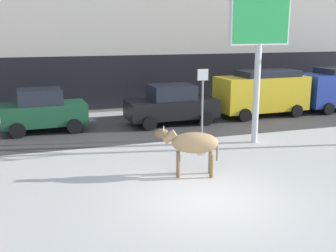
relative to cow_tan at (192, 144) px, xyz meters
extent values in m
plane|color=silver|center=(-0.30, -1.84, -0.99)|extent=(120.00, 120.00, 0.00)
cube|color=#423F3F|center=(-0.30, 6.72, -0.99)|extent=(60.00, 5.60, 0.01)
cube|color=black|center=(-0.30, 10.53, 0.61)|extent=(43.12, 0.10, 2.80)
ellipsoid|color=tan|center=(0.07, -0.02, 0.03)|extent=(1.52, 1.02, 0.64)
cylinder|color=olive|center=(-0.46, -0.05, -0.64)|extent=(0.12, 0.12, 0.70)
cylinder|color=olive|center=(-0.33, 0.32, -0.64)|extent=(0.12, 0.12, 0.70)
cylinder|color=olive|center=(0.47, -0.37, -0.64)|extent=(0.12, 0.12, 0.70)
cylinder|color=olive|center=(0.59, 0.00, -0.64)|extent=(0.12, 0.12, 0.70)
cylinder|color=tan|center=(-0.64, 0.22, 0.21)|extent=(0.54, 0.40, 0.44)
ellipsoid|color=olive|center=(-0.85, 0.29, 0.31)|extent=(0.49, 0.37, 0.28)
cone|color=beige|center=(-0.85, 0.17, 0.47)|extent=(0.09, 0.13, 0.15)
cone|color=beige|center=(-0.78, 0.38, 0.47)|extent=(0.09, 0.13, 0.15)
cylinder|color=olive|center=(0.70, -0.24, -0.22)|extent=(0.06, 0.06, 0.60)
ellipsoid|color=beige|center=(0.23, -0.08, -0.27)|extent=(0.34, 0.32, 0.20)
cylinder|color=silver|center=(3.69, 2.75, 0.91)|extent=(0.24, 0.24, 3.80)
cube|color=silver|center=(3.69, 2.75, 3.66)|extent=(2.53, 0.37, 1.82)
cube|color=green|center=(3.69, 2.72, 3.66)|extent=(2.41, 0.32, 1.70)
cube|color=#194C2D|center=(-4.01, 7.17, -0.22)|extent=(3.56, 1.83, 0.90)
cube|color=#1E232D|center=(-4.16, 7.16, 0.55)|extent=(1.86, 1.56, 0.64)
cylinder|color=black|center=(-2.90, 8.06, -0.67)|extent=(0.65, 0.24, 0.64)
cylinder|color=black|center=(-2.84, 6.36, -0.67)|extent=(0.65, 0.24, 0.64)
cylinder|color=black|center=(-5.18, 7.97, -0.67)|extent=(0.65, 0.24, 0.64)
cylinder|color=black|center=(-5.11, 6.28, -0.67)|extent=(0.65, 0.24, 0.64)
cube|color=black|center=(1.66, 6.83, -0.25)|extent=(4.26, 1.92, 0.84)
cube|color=#1E232D|center=(1.66, 6.83, 0.51)|extent=(2.06, 1.62, 0.68)
cylinder|color=black|center=(2.99, 7.77, -0.67)|extent=(0.65, 0.24, 0.64)
cylinder|color=black|center=(3.06, 6.01, -0.67)|extent=(0.65, 0.24, 0.64)
cylinder|color=black|center=(0.26, 7.66, -0.67)|extent=(0.65, 0.24, 0.64)
cylinder|color=black|center=(0.33, 5.90, -0.67)|extent=(0.65, 0.24, 0.64)
cube|color=gold|center=(6.61, 7.19, 0.18)|extent=(4.67, 2.07, 1.70)
cube|color=#1E232D|center=(6.91, 7.20, 1.18)|extent=(3.06, 1.79, 0.30)
cylinder|color=black|center=(8.06, 8.20, -0.67)|extent=(0.65, 0.24, 0.64)
cylinder|color=black|center=(8.14, 6.30, -0.67)|extent=(0.65, 0.24, 0.64)
cylinder|color=black|center=(5.08, 8.08, -0.67)|extent=(0.65, 0.24, 0.64)
cylinder|color=black|center=(5.15, 6.18, -0.67)|extent=(0.65, 0.24, 0.64)
cylinder|color=black|center=(10.00, 8.19, -0.67)|extent=(0.65, 0.24, 0.64)
cylinder|color=black|center=(10.07, 6.29, -0.67)|extent=(0.65, 0.24, 0.64)
cylinder|color=gray|center=(1.89, 3.76, 0.21)|extent=(0.08, 0.08, 2.40)
cube|color=silver|center=(1.89, 3.76, 1.61)|extent=(0.44, 0.04, 0.44)
camera|label=1|loc=(-4.34, -10.84, 3.25)|focal=43.61mm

